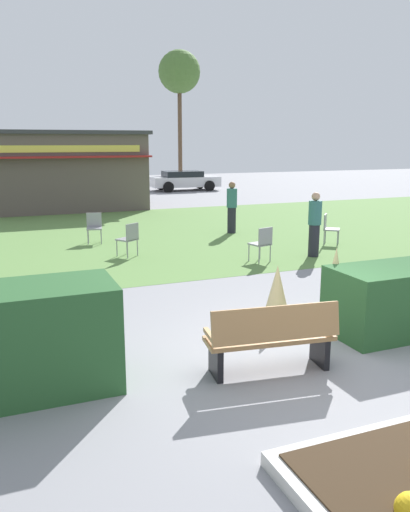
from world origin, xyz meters
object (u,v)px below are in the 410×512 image
at_px(cafe_chair_west, 94,225).
at_px(cafe_chair_north, 329,227).
at_px(person_strolling, 232,207).
at_px(cafe_chair_east, 129,237).
at_px(parked_car_east_slot, 184,180).
at_px(food_kiosk, 47,170).
at_px(cafe_chair_center, 262,241).
at_px(person_standing, 315,224).
at_px(park_bench, 272,338).
at_px(tree_left_bg, 179,73).
at_px(parked_car_center_slot, 89,183).
at_px(trash_bin, 408,296).

distance_m(cafe_chair_west, cafe_chair_north, 6.94).
bearing_deg(person_strolling, cafe_chair_west, -132.52).
xyz_separation_m(cafe_chair_east, parked_car_east_slot, (7.69, 17.29, 0.12)).
bearing_deg(cafe_chair_west, food_kiosk, 93.38).
bearing_deg(cafe_chair_east, cafe_chair_center, -32.59).
relative_size(cafe_chair_east, person_standing, 0.53).
distance_m(cafe_chair_east, cafe_chair_north, 5.86).
distance_m(cafe_chair_east, cafe_chair_center, 3.47).
height_order(cafe_chair_center, parked_car_east_slot, parked_car_east_slot).
distance_m(park_bench, cafe_chair_north, 9.07).
bearing_deg(food_kiosk, parked_car_east_slot, 36.39).
height_order(cafe_chair_north, tree_left_bg, tree_left_bg).
relative_size(person_standing, parked_car_east_slot, 0.39).
bearing_deg(parked_car_center_slot, cafe_chair_center, -86.74).
bearing_deg(person_strolling, cafe_chair_north, -9.62).
height_order(cafe_chair_east, parked_car_east_slot, parked_car_east_slot).
bearing_deg(cafe_chair_center, trash_bin, -87.71).
xyz_separation_m(person_standing, parked_car_center_slot, (-2.67, 19.07, -0.22)).
height_order(park_bench, cafe_chair_north, park_bench).
height_order(trash_bin, cafe_chair_north, cafe_chair_north).
height_order(cafe_chair_east, tree_left_bg, tree_left_bg).
xyz_separation_m(cafe_chair_north, tree_left_bg, (2.94, 21.61, 6.90)).
distance_m(cafe_chair_west, cafe_chair_east, 2.31).
relative_size(cafe_chair_west, cafe_chair_center, 1.00).
distance_m(cafe_chair_west, person_standing, 6.45).
distance_m(cafe_chair_center, person_strolling, 4.29).
bearing_deg(tree_left_bg, person_standing, -100.58).
relative_size(cafe_chair_west, tree_left_bg, 0.10).
distance_m(trash_bin, parked_car_center_slot, 23.98).
relative_size(park_bench, person_strolling, 1.04).
height_order(cafe_chair_west, person_strolling, person_strolling).
distance_m(parked_car_center_slot, parked_car_east_slot, 5.86).
bearing_deg(cafe_chair_west, cafe_chair_center, -50.17).
height_order(cafe_chair_north, person_standing, person_standing).
xyz_separation_m(cafe_chair_north, person_standing, (-1.33, -1.24, 0.33)).
height_order(cafe_chair_center, person_strolling, person_strolling).
xyz_separation_m(cafe_chair_center, tree_left_bg, (5.84, 22.94, 6.90)).
height_order(food_kiosk, cafe_chair_east, food_kiosk).
relative_size(cafe_chair_east, tree_left_bg, 0.10).
distance_m(trash_bin, cafe_chair_west, 9.62).
distance_m(park_bench, food_kiosk, 18.46).
relative_size(person_standing, parked_car_center_slot, 0.39).
xyz_separation_m(park_bench, person_standing, (4.47, 5.75, 0.38)).
bearing_deg(cafe_chair_north, parked_car_east_slot, 84.04).
bearing_deg(cafe_chair_east, food_kiosk, 95.38).
bearing_deg(park_bench, parked_car_east_slot, 72.85).
bearing_deg(cafe_chair_west, parked_car_east_slot, 61.36).
height_order(cafe_chair_east, cafe_chair_center, same).
distance_m(parked_car_center_slot, tree_left_bg, 10.41).
relative_size(food_kiosk, person_strolling, 5.06).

